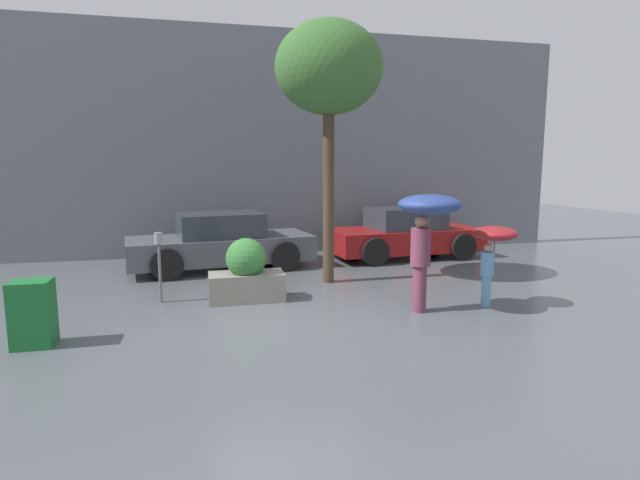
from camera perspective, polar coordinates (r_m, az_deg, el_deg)
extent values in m
plane|color=#51565B|center=(7.73, -3.27, -9.65)|extent=(40.00, 40.00, 0.00)
cube|color=slate|center=(13.81, -8.13, 10.87)|extent=(18.00, 0.30, 6.00)
cube|color=gray|center=(9.10, -8.38, -5.30)|extent=(1.34, 0.65, 0.50)
sphere|color=#337033|center=(8.99, -8.45, -2.06)|extent=(0.72, 0.72, 0.72)
cylinder|color=brown|center=(8.45, 11.28, -5.47)|extent=(0.23, 0.23, 0.78)
cylinder|color=brown|center=(8.31, 11.42, -0.76)|extent=(0.33, 0.33, 0.62)
sphere|color=#997056|center=(8.25, 11.51, 2.09)|extent=(0.21, 0.21, 0.21)
cylinder|color=#4C4C51|center=(8.19, 12.39, 1.66)|extent=(0.02, 0.02, 0.67)
ellipsoid|color=navy|center=(8.15, 12.46, 4.01)|extent=(1.01, 1.01, 0.32)
cylinder|color=#669ED1|center=(9.12, 18.44, -5.53)|extent=(0.15, 0.15, 0.53)
cylinder|color=#669ED1|center=(9.02, 18.58, -2.60)|extent=(0.22, 0.22, 0.42)
sphere|color=tan|center=(8.97, 18.66, -0.83)|extent=(0.14, 0.14, 0.14)
cylinder|color=#4C4C51|center=(8.95, 19.28, -0.91)|extent=(0.02, 0.02, 0.51)
ellipsoid|color=maroon|center=(8.91, 19.36, 0.71)|extent=(0.75, 0.75, 0.24)
cube|color=#4C5156|center=(11.98, -11.26, -0.94)|extent=(4.41, 2.30, 0.58)
cube|color=#2D333D|center=(11.90, -11.34, 1.74)|extent=(2.08, 1.71, 0.55)
cylinder|color=black|center=(11.01, -17.13, -2.68)|extent=(0.71, 0.32, 0.69)
cylinder|color=black|center=(12.68, -17.75, -1.27)|extent=(0.71, 0.32, 0.69)
cylinder|color=black|center=(11.49, -4.07, -1.86)|extent=(0.71, 0.32, 0.69)
cylinder|color=black|center=(13.10, -6.31, -0.61)|extent=(0.71, 0.32, 0.69)
cube|color=maroon|center=(13.38, 9.63, 0.08)|extent=(4.08, 2.00, 0.58)
cube|color=#2D333D|center=(13.31, 9.69, 2.48)|extent=(1.89, 1.58, 0.55)
cylinder|color=black|center=(12.12, 6.29, -1.36)|extent=(0.71, 0.27, 0.69)
cylinder|color=black|center=(13.67, 3.40, -0.20)|extent=(0.71, 0.27, 0.69)
cylinder|color=black|center=(13.29, 16.01, -0.76)|extent=(0.71, 0.27, 0.69)
cylinder|color=black|center=(14.72, 12.36, 0.24)|extent=(0.71, 0.27, 0.69)
cylinder|color=#423323|center=(10.19, 0.98, 5.44)|extent=(0.23, 0.23, 3.73)
ellipsoid|color=#38662D|center=(10.35, 1.02, 19.10)|extent=(2.13, 2.13, 1.81)
cylinder|color=#595B60|center=(9.25, -17.82, -3.64)|extent=(0.05, 0.05, 1.05)
cylinder|color=gray|center=(9.15, -18.00, 0.20)|extent=(0.14, 0.14, 0.20)
cube|color=#19662D|center=(7.75, -29.98, -7.30)|extent=(0.50, 0.44, 0.90)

